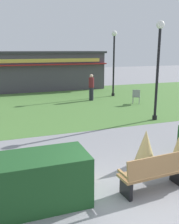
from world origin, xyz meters
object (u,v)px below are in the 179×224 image
(park_bench, at_px, (155,172))
(parked_car_center_slot, at_px, (42,72))
(lamppost_mid, at_px, (158,60))
(trash_bin, at_px, (7,181))
(food_kiosk, at_px, (44,70))
(lamppost_far, at_px, (114,56))
(cafe_chair_west, at_px, (136,95))
(person_standing, at_px, (91,87))

(park_bench, bearing_deg, parked_car_center_slot, 86.14)
(lamppost_mid, height_order, trash_bin, lamppost_mid)
(food_kiosk, bearing_deg, lamppost_mid, -75.66)
(lamppost_far, height_order, parked_car_center_slot, lamppost_far)
(lamppost_far, bearing_deg, cafe_chair_west, -87.45)
(trash_bin, distance_m, food_kiosk, 16.96)
(lamppost_far, xyz_separation_m, trash_bin, (-7.67, -10.97, -2.34))
(food_kiosk, relative_size, cafe_chair_west, 10.75)
(trash_bin, relative_size, person_standing, 0.53)
(cafe_chair_west, bearing_deg, parked_car_center_slot, 99.42)
(cafe_chair_west, bearing_deg, food_kiosk, 115.23)
(lamppost_mid, relative_size, person_standing, 2.63)
(lamppost_far, bearing_deg, trash_bin, -124.97)
(lamppost_far, relative_size, food_kiosk, 0.47)
(cafe_chair_west, relative_size, person_standing, 0.53)
(park_bench, distance_m, cafe_chair_west, 9.92)
(trash_bin, bearing_deg, person_standing, 60.45)
(park_bench, xyz_separation_m, person_standing, (2.42, 10.81, 0.38))
(food_kiosk, distance_m, person_standing, 6.81)
(lamppost_far, distance_m, person_standing, 2.95)
(food_kiosk, distance_m, parked_car_center_slot, 8.63)
(park_bench, xyz_separation_m, cafe_chair_west, (4.57, 8.80, 0.05))
(lamppost_far, xyz_separation_m, food_kiosk, (-3.88, 5.53, -1.24))
(food_kiosk, xyz_separation_m, cafe_chair_west, (4.02, -8.52, -1.02))
(lamppost_mid, relative_size, food_kiosk, 0.47)
(lamppost_mid, height_order, lamppost_far, same)
(food_kiosk, bearing_deg, lamppost_far, -54.92)
(park_bench, bearing_deg, food_kiosk, 88.18)
(food_kiosk, distance_m, cafe_chair_west, 9.48)
(park_bench, bearing_deg, lamppost_mid, 56.19)
(person_standing, height_order, parked_car_center_slot, person_standing)
(trash_bin, height_order, person_standing, person_standing)
(trash_bin, distance_m, cafe_chair_west, 11.15)
(lamppost_far, bearing_deg, parked_car_center_slot, 100.86)
(cafe_chair_west, bearing_deg, lamppost_mid, -105.71)
(trash_bin, distance_m, parked_car_center_slot, 25.48)
(lamppost_far, distance_m, cafe_chair_west, 3.75)
(park_bench, xyz_separation_m, food_kiosk, (0.55, 17.33, 1.07))
(park_bench, height_order, food_kiosk, food_kiosk)
(park_bench, xyz_separation_m, trash_bin, (-3.24, 0.83, -0.03))
(lamppost_mid, distance_m, lamppost_far, 6.47)
(lamppost_mid, xyz_separation_m, cafe_chair_west, (0.96, 3.42, -2.26))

